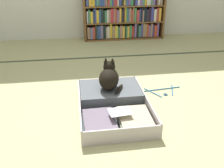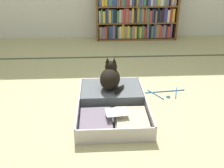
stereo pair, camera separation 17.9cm
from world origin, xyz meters
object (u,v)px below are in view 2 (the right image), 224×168
Objects in this scene: bookshelf at (137,15)px; clothes_hanger at (165,93)px; open_suitcase at (112,102)px; black_cat at (110,77)px.

bookshelf is 1.99m from clothes_hanger.
bookshelf reaches higher than clothes_hanger.
clothes_hanger is at bearing 23.38° from open_suitcase.
black_cat reaches higher than clothes_hanger.
bookshelf is 4.37× the size of black_cat.
open_suitcase is 0.23m from black_cat.
open_suitcase is at bearing -103.14° from bookshelf.
clothes_hanger is (0.53, 0.23, -0.05)m from open_suitcase.
clothes_hanger is at bearing -89.48° from bookshelf.
open_suitcase reaches higher than clothes_hanger.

